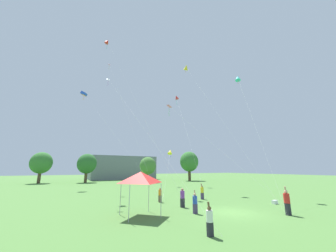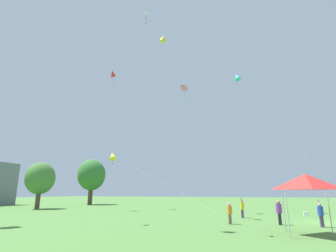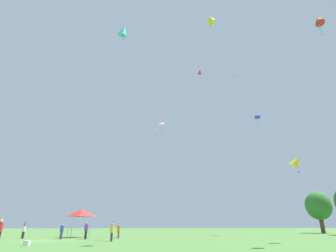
# 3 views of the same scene
# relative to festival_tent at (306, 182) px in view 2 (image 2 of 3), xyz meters

# --- Properties ---
(ground_plane) EXTENTS (220.00, 220.00, 0.00)m
(ground_plane) POSITION_rel_festival_tent_xyz_m (7.23, -2.32, -2.84)
(ground_plane) COLOR #4C7A38
(tree_far_right) EXTENTS (5.67, 5.11, 8.56)m
(tree_far_right) POSITION_rel_festival_tent_xyz_m (27.35, 33.40, 2.69)
(tree_far_right) COLOR brown
(tree_far_right) RESTS_ON ground
(tree_far_centre) EXTENTS (4.31, 3.88, 6.51)m
(tree_far_centre) POSITION_rel_festival_tent_xyz_m (13.54, 32.38, 1.36)
(tree_far_centre) COLOR brown
(tree_far_centre) RESTS_ON ground
(festival_tent) EXTENTS (2.68, 2.68, 3.28)m
(festival_tent) POSITION_rel_festival_tent_xyz_m (0.00, 0.00, 0.00)
(festival_tent) COLOR #B7B7BC
(festival_tent) RESTS_ON ground
(cooler_box) EXTENTS (0.52, 0.36, 0.36)m
(cooler_box) POSITION_rel_festival_tent_xyz_m (13.89, -1.64, -2.66)
(cooler_box) COLOR white
(cooler_box) RESTS_ON ground
(person_blue_shirt) EXTENTS (0.37, 0.37, 1.80)m
(person_blue_shirt) POSITION_rel_festival_tent_xyz_m (4.23, -1.27, -1.97)
(person_blue_shirt) COLOR #473860
(person_blue_shirt) RESTS_ON ground
(person_purple_shirt) EXTENTS (0.40, 0.40, 1.70)m
(person_purple_shirt) POSITION_rel_festival_tent_xyz_m (4.66, 1.31, -1.92)
(person_purple_shirt) COLOR #282833
(person_purple_shirt) RESTS_ON ground
(person_yellow_shirt) EXTENTS (0.37, 0.37, 1.80)m
(person_yellow_shirt) POSITION_rel_festival_tent_xyz_m (9.21, 4.19, -1.97)
(person_yellow_shirt) COLOR #473860
(person_yellow_shirt) RESTS_ON ground
(person_orange_shirt) EXTENTS (0.35, 0.35, 1.48)m
(person_orange_shirt) POSITION_rel_festival_tent_xyz_m (3.98, 4.75, -2.04)
(person_orange_shirt) COLOR brown
(person_orange_shirt) RESTS_ON ground
(kite_yellow_diamond_0) EXTENTS (3.47, 18.82, 23.81)m
(kite_yellow_diamond_0) POSITION_rel_festival_tent_xyz_m (13.70, 13.59, 20.28)
(kite_yellow_diamond_0) COLOR silver
(kite_yellow_diamond_0) RESTS_ON ground
(kite_white_delta_1) EXTENTS (4.29, 15.81, 15.29)m
(kite_white_delta_1) POSITION_rel_festival_tent_xyz_m (-1.43, 8.59, 11.46)
(kite_white_delta_1) COLOR silver
(kite_white_delta_1) RESTS_ON ground
(kite_red_diamond_2) EXTENTS (8.39, 20.20, 21.75)m
(kite_red_diamond_2) POSITION_rel_festival_tent_xyz_m (17.46, 23.79, 18.20)
(kite_red_diamond_2) COLOR silver
(kite_red_diamond_2) RESTS_ON ground
(kite_pink_delta_5) EXTENTS (3.50, 15.01, 13.00)m
(kite_pink_delta_5) POSITION_rel_festival_tent_xyz_m (7.49, 8.84, 9.58)
(kite_pink_delta_5) COLOR silver
(kite_pink_delta_5) RESTS_ON ground
(kite_yellow_diamond_6) EXTENTS (10.87, 17.59, 7.74)m
(kite_yellow_diamond_6) POSITION_rel_festival_tent_xyz_m (14.01, 20.94, 4.19)
(kite_yellow_diamond_6) COLOR silver
(kite_yellow_diamond_6) RESTS_ON ground
(kite_cyan_diamond_7) EXTENTS (7.68, 10.03, 17.97)m
(kite_cyan_diamond_7) POSITION_rel_festival_tent_xyz_m (17.06, 4.23, 14.51)
(kite_cyan_diamond_7) COLOR silver
(kite_cyan_diamond_7) RESTS_ON ground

